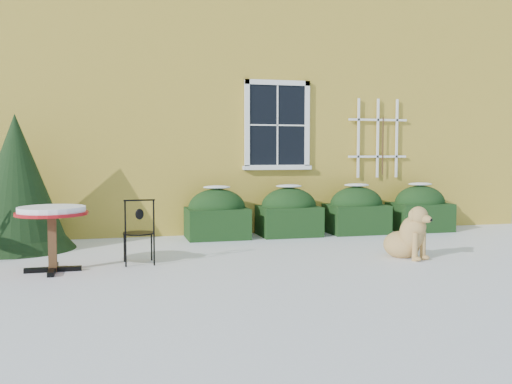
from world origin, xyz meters
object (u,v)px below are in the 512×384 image
object	(u,v)px
bistro_table	(52,218)
patio_chair_near	(139,231)
evergreen_shrub	(17,195)
dog	(408,237)

from	to	relation	value
bistro_table	patio_chair_near	bearing A→B (deg)	12.19
evergreen_shrub	patio_chair_near	world-z (taller)	evergreen_shrub
evergreen_shrub	bistro_table	xyz separation A→B (m)	(0.67, -1.84, -0.15)
evergreen_shrub	bistro_table	bearing A→B (deg)	-70.03
evergreen_shrub	bistro_table	size ratio (longest dim) A/B	2.36
patio_chair_near	evergreen_shrub	bearing A→B (deg)	-44.30
patio_chair_near	dog	world-z (taller)	patio_chair_near
dog	bistro_table	bearing A→B (deg)	154.07
evergreen_shrub	dog	size ratio (longest dim) A/B	2.46
bistro_table	dog	distance (m)	4.76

